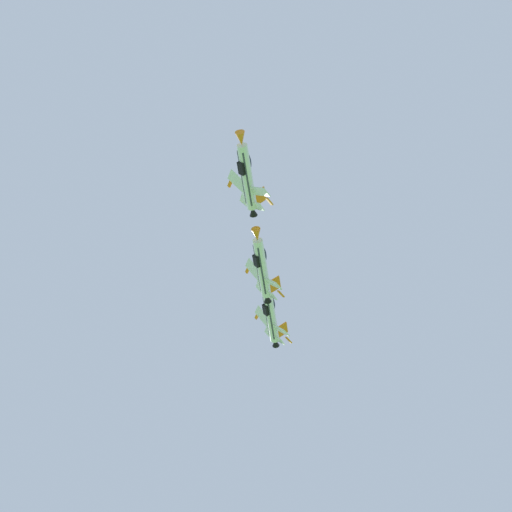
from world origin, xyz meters
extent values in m
cylinder|color=white|center=(0.23, 67.31, 112.84)|extent=(2.81, 12.11, 1.70)
cube|color=#383D47|center=(-0.11, 67.34, 112.52)|extent=(2.22, 10.16, 1.32)
cone|color=orange|center=(-0.43, 60.19, 112.84)|extent=(1.78, 2.53, 1.56)
cone|color=black|center=(0.86, 74.03, 112.84)|extent=(1.50, 1.72, 1.36)
ellipsoid|color=#192333|center=(0.45, 64.64, 113.28)|extent=(1.85, 3.33, 1.56)
cube|color=black|center=(-0.55, 65.22, 112.29)|extent=(1.56, 2.32, 1.38)
cube|color=white|center=(2.12, 68.86, 110.89)|extent=(3.58, 3.26, 3.18)
cube|color=orange|center=(3.67, 69.84, 109.37)|extent=(1.34, 1.64, 0.57)
cube|color=white|center=(-1.46, 69.19, 114.68)|extent=(3.54, 2.93, 3.18)
cube|color=orange|center=(-2.80, 70.44, 116.20)|extent=(1.13, 1.69, 0.57)
cube|color=white|center=(1.75, 72.29, 111.74)|extent=(2.23, 2.26, 1.70)
cube|color=white|center=(-0.34, 72.49, 113.95)|extent=(2.05, 2.10, 1.70)
cube|color=orange|center=(1.98, 71.97, 114.09)|extent=(2.25, 2.78, 1.94)
cylinder|color=white|center=(2.04, 83.39, 109.25)|extent=(2.81, 12.11, 1.70)
cube|color=#383D47|center=(1.66, 83.42, 108.97)|extent=(2.12, 10.15, 1.39)
cone|color=orange|center=(1.37, 76.27, 109.25)|extent=(1.78, 2.53, 1.56)
cone|color=black|center=(2.66, 90.11, 109.25)|extent=(1.50, 1.72, 1.36)
ellipsoid|color=#192333|center=(2.30, 80.71, 109.63)|extent=(1.83, 3.33, 1.54)
cube|color=black|center=(1.19, 81.30, 108.76)|extent=(1.53, 2.31, 1.38)
cube|color=white|center=(3.69, 84.96, 107.11)|extent=(3.29, 3.06, 3.47)
cube|color=orange|center=(5.05, 85.95, 105.44)|extent=(1.32, 1.62, 0.59)
cube|color=white|center=(0.56, 85.25, 111.28)|extent=(3.21, 2.79, 3.47)
cube|color=orange|center=(-0.59, 86.48, 112.96)|extent=(1.10, 1.68, 0.59)
cube|color=white|center=(3.42, 88.38, 108.03)|extent=(2.07, 2.18, 1.85)
cube|color=white|center=(1.59, 88.55, 110.47)|extent=(1.88, 2.05, 1.85)
cube|color=orange|center=(3.92, 88.03, 110.34)|extent=(2.43, 2.79, 1.72)
cylinder|color=white|center=(3.16, 97.02, 112.19)|extent=(2.81, 12.11, 1.70)
cube|color=#383D47|center=(2.80, 97.05, 111.90)|extent=(2.13, 10.15, 1.39)
cone|color=orange|center=(2.50, 89.90, 112.19)|extent=(1.78, 2.53, 1.56)
cone|color=black|center=(3.79, 103.74, 112.19)|extent=(1.50, 1.72, 1.36)
ellipsoid|color=#192333|center=(3.42, 94.34, 112.58)|extent=(1.83, 3.33, 1.54)
cube|color=black|center=(2.33, 94.93, 111.69)|extent=(1.54, 2.31, 1.38)
cube|color=white|center=(4.85, 98.58, 110.07)|extent=(3.32, 3.09, 3.45)
cube|color=orange|center=(6.23, 99.58, 108.41)|extent=(1.32, 1.63, 0.59)
cube|color=white|center=(1.67, 98.88, 114.20)|extent=(3.25, 2.80, 3.45)
cube|color=orange|center=(0.49, 100.11, 115.86)|extent=(1.11, 1.68, 0.59)
cube|color=white|center=(4.57, 102.01, 110.98)|extent=(2.09, 2.19, 1.84)
cube|color=white|center=(2.71, 102.18, 113.39)|extent=(1.90, 2.05, 1.84)
cube|color=orange|center=(5.03, 101.66, 113.29)|extent=(2.41, 2.79, 1.75)
camera|label=1|loc=(4.53, -2.40, 1.97)|focal=56.74mm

